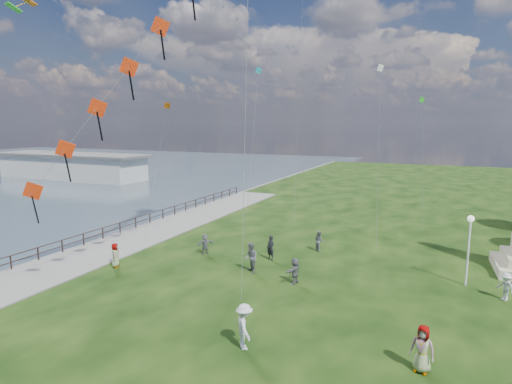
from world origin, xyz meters
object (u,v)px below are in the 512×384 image
at_px(person_10, 115,255).
at_px(person_11, 295,271).
at_px(person_5, 205,244).
at_px(pier_pavilion, 71,166).
at_px(lamppost, 470,235).
at_px(person_1, 251,258).
at_px(person_4, 422,349).
at_px(person_7, 319,241).
at_px(person_2, 244,326).
at_px(person_6, 271,248).
at_px(person_8, 506,287).

xyz_separation_m(person_10, person_11, (11.65, 1.99, -0.03)).
bearing_deg(person_5, pier_pavilion, 86.99).
xyz_separation_m(lamppost, person_1, (-12.27, -3.14, -2.03)).
bearing_deg(person_4, person_5, 161.09).
xyz_separation_m(lamppost, person_10, (-20.82, -5.76, -2.19)).
relative_size(person_7, person_10, 0.94).
relative_size(person_2, person_7, 1.30).
xyz_separation_m(person_5, person_6, (4.78, 0.70, 0.11)).
bearing_deg(person_11, person_1, -90.86).
xyz_separation_m(person_4, person_5, (-15.04, 9.38, -0.18)).
height_order(pier_pavilion, person_5, pier_pavilion).
height_order(person_5, person_11, person_11).
bearing_deg(lamppost, person_6, -178.67).
distance_m(person_1, person_2, 9.15).
relative_size(person_2, person_6, 1.14).
bearing_deg(person_7, person_6, 103.08).
xyz_separation_m(pier_pavilion, person_10, (41.25, -34.71, -1.05)).
bearing_deg(person_8, person_11, -122.90).
bearing_deg(person_8, lamppost, -173.91).
bearing_deg(person_2, person_7, -36.34).
distance_m(person_2, person_8, 14.56).
height_order(pier_pavilion, lamppost, lamppost).
distance_m(person_2, person_11, 7.82).
bearing_deg(person_7, person_5, 78.50).
xyz_separation_m(pier_pavilion, person_8, (63.88, -30.43, -1.09)).
xyz_separation_m(person_1, person_11, (3.10, -0.62, -0.19)).
relative_size(lamppost, person_2, 2.14).
distance_m(person_5, person_10, 6.19).
xyz_separation_m(person_4, person_7, (-7.80, 13.48, -0.18)).
xyz_separation_m(person_2, person_5, (-8.19, 10.58, -0.23)).
distance_m(person_4, person_6, 14.38).
xyz_separation_m(lamppost, person_5, (-16.88, -0.98, -2.25)).
bearing_deg(person_10, pier_pavilion, 21.70).
bearing_deg(person_5, person_8, -61.02).
xyz_separation_m(person_8, person_11, (-10.98, -2.28, 0.02)).
relative_size(person_5, person_7, 0.99).
bearing_deg(person_7, pier_pavilion, 22.74).
relative_size(person_1, person_5, 1.29).
bearing_deg(person_4, pier_pavilion, 159.90).
relative_size(lamppost, person_5, 2.80).
xyz_separation_m(lamppost, person_7, (-9.64, 3.12, -2.24)).
xyz_separation_m(pier_pavilion, person_4, (60.22, -39.31, -0.92)).
distance_m(person_7, person_11, 6.90).
xyz_separation_m(person_1, person_7, (2.63, 6.26, -0.21)).
height_order(person_4, person_8, person_4).
bearing_deg(person_5, person_11, -79.28).
distance_m(lamppost, person_8, 3.24).
height_order(pier_pavilion, person_8, pier_pavilion).
distance_m(person_4, person_7, 15.57).
xyz_separation_m(lamppost, person_4, (-1.84, -10.36, -2.06)).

